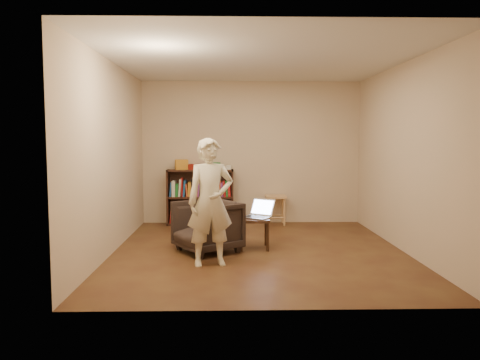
{
  "coord_description": "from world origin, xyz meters",
  "views": [
    {
      "loc": [
        -0.41,
        -6.37,
        1.55
      ],
      "look_at": [
        -0.25,
        0.35,
        0.96
      ],
      "focal_mm": 35.0,
      "sensor_mm": 36.0,
      "label": 1
    }
  ],
  "objects_px": {
    "laptop": "(258,213)",
    "person": "(210,202)",
    "bookshelf": "(200,200)",
    "armchair": "(207,226)",
    "stool": "(276,201)",
    "side_table": "(254,223)"
  },
  "relations": [
    {
      "from": "bookshelf",
      "to": "person",
      "type": "bearing_deg",
      "value": -83.94
    },
    {
      "from": "laptop",
      "to": "person",
      "type": "relative_size",
      "value": 0.33
    },
    {
      "from": "laptop",
      "to": "person",
      "type": "height_order",
      "value": "person"
    },
    {
      "from": "bookshelf",
      "to": "side_table",
      "type": "bearing_deg",
      "value": -65.51
    },
    {
      "from": "bookshelf",
      "to": "armchair",
      "type": "relative_size",
      "value": 1.54
    },
    {
      "from": "armchair",
      "to": "stool",
      "type": "bearing_deg",
      "value": 117.53
    },
    {
      "from": "stool",
      "to": "laptop",
      "type": "distance_m",
      "value": 1.84
    },
    {
      "from": "armchair",
      "to": "side_table",
      "type": "xyz_separation_m",
      "value": [
        0.66,
        0.18,
        0.01
      ]
    },
    {
      "from": "side_table",
      "to": "person",
      "type": "distance_m",
      "value": 1.13
    },
    {
      "from": "bookshelf",
      "to": "armchair",
      "type": "height_order",
      "value": "bookshelf"
    },
    {
      "from": "stool",
      "to": "laptop",
      "type": "relative_size",
      "value": 1.02
    },
    {
      "from": "armchair",
      "to": "person",
      "type": "distance_m",
      "value": 0.81
    },
    {
      "from": "armchair",
      "to": "laptop",
      "type": "xyz_separation_m",
      "value": [
        0.72,
        0.26,
        0.14
      ]
    },
    {
      "from": "person",
      "to": "laptop",
      "type": "bearing_deg",
      "value": 41.39
    },
    {
      "from": "stool",
      "to": "armchair",
      "type": "height_order",
      "value": "armchair"
    },
    {
      "from": "laptop",
      "to": "person",
      "type": "distance_m",
      "value": 1.18
    },
    {
      "from": "laptop",
      "to": "stool",
      "type": "bearing_deg",
      "value": 111.21
    },
    {
      "from": "person",
      "to": "stool",
      "type": "bearing_deg",
      "value": 54.42
    },
    {
      "from": "stool",
      "to": "armchair",
      "type": "distance_m",
      "value": 2.34
    },
    {
      "from": "armchair",
      "to": "laptop",
      "type": "distance_m",
      "value": 0.78
    },
    {
      "from": "bookshelf",
      "to": "armchair",
      "type": "distance_m",
      "value": 2.12
    },
    {
      "from": "person",
      "to": "armchair",
      "type": "bearing_deg",
      "value": 82.16
    }
  ]
}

